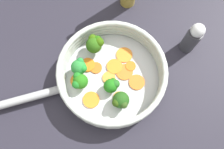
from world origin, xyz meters
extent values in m
plane|color=#23212C|center=(0.00, 0.00, 0.00)|extent=(4.00, 4.00, 0.00)
cylinder|color=#B2B5B7|center=(0.00, 0.00, 0.01)|extent=(0.27, 0.27, 0.01)
torus|color=#B2BAB3|center=(0.00, 0.00, 0.02)|extent=(0.28, 0.28, 0.01)
torus|color=#B2BAB3|center=(0.00, 0.00, 0.03)|extent=(0.28, 0.28, 0.01)
torus|color=#B2BAB3|center=(0.00, 0.00, 0.05)|extent=(0.28, 0.28, 0.01)
torus|color=#B2BAB3|center=(0.00, 0.00, 0.06)|extent=(0.28, 0.28, 0.01)
cylinder|color=#999B9E|center=(-0.25, 0.06, 0.02)|extent=(0.24, 0.07, 0.02)
sphere|color=#B4B2B5|center=(-0.11, 0.06, 0.02)|extent=(0.01, 0.01, 0.01)
sphere|color=#AEB7B4|center=(-0.13, 0.00, 0.02)|extent=(0.01, 0.01, 0.01)
cylinder|color=orange|center=(0.04, -0.01, 0.01)|extent=(0.06, 0.06, 0.00)
cylinder|color=orange|center=(-0.09, 0.03, 0.01)|extent=(0.05, 0.05, 0.00)
cylinder|color=orange|center=(0.05, -0.05, 0.01)|extent=(0.05, 0.05, 0.00)
cylinder|color=orange|center=(0.02, 0.02, 0.01)|extent=(0.05, 0.05, 0.01)
cylinder|color=orange|center=(0.06, 0.04, 0.01)|extent=(0.05, 0.05, 0.00)
cylinder|color=orange|center=(0.06, 0.00, 0.01)|extent=(0.04, 0.04, 0.01)
cylinder|color=orange|center=(-0.04, 0.06, 0.01)|extent=(0.05, 0.05, 0.01)
cylinder|color=orange|center=(-0.03, 0.04, 0.01)|extent=(0.04, 0.04, 0.00)
cylinder|color=orange|center=(-0.01, -0.06, 0.01)|extent=(0.04, 0.04, 0.00)
cylinder|color=orange|center=(-0.08, -0.03, 0.01)|extent=(0.06, 0.06, 0.00)
cylinder|color=orange|center=(-0.01, 0.00, 0.01)|extent=(0.05, 0.05, 0.00)
cylinder|color=#82B06F|center=(-0.07, 0.06, 0.02)|extent=(0.01, 0.01, 0.02)
sphere|color=#257730|center=(-0.07, 0.06, 0.04)|extent=(0.04, 0.04, 0.04)
sphere|color=#1D7F2A|center=(-0.06, 0.04, 0.05)|extent=(0.02, 0.02, 0.02)
sphere|color=#1F7632|center=(-0.06, 0.07, 0.05)|extent=(0.02, 0.02, 0.02)
cylinder|color=#669549|center=(-0.01, 0.09, 0.02)|extent=(0.01, 0.01, 0.02)
sphere|color=#275512|center=(-0.01, 0.09, 0.05)|extent=(0.04, 0.04, 0.04)
sphere|color=#20550C|center=(0.01, 0.10, 0.05)|extent=(0.02, 0.02, 0.02)
sphere|color=#2D530A|center=(0.01, 0.09, 0.06)|extent=(0.03, 0.03, 0.03)
sphere|color=#2F560C|center=(0.00, 0.11, 0.05)|extent=(0.02, 0.02, 0.02)
cylinder|color=#7B9A5C|center=(-0.01, -0.07, 0.02)|extent=(0.01, 0.01, 0.01)
sphere|color=#1E4A15|center=(-0.01, -0.07, 0.04)|extent=(0.04, 0.04, 0.04)
sphere|color=#284416|center=(-0.02, -0.09, 0.05)|extent=(0.02, 0.02, 0.02)
sphere|color=#26400D|center=(-0.03, -0.07, 0.05)|extent=(0.02, 0.02, 0.02)
cylinder|color=#6A844E|center=(-0.02, -0.03, 0.02)|extent=(0.01, 0.01, 0.01)
sphere|color=#1B6514|center=(-0.02, -0.03, 0.03)|extent=(0.04, 0.04, 0.04)
sphere|color=#1E5F12|center=(-0.01, -0.02, 0.04)|extent=(0.02, 0.02, 0.02)
sphere|color=#205C1C|center=(-0.01, -0.03, 0.04)|extent=(0.02, 0.02, 0.02)
cylinder|color=#5C8B43|center=(-0.08, 0.02, 0.02)|extent=(0.01, 0.01, 0.02)
sphere|color=#216914|center=(-0.08, 0.02, 0.04)|extent=(0.04, 0.04, 0.04)
sphere|color=#1A6B1C|center=(-0.08, 0.03, 0.05)|extent=(0.02, 0.02, 0.02)
sphere|color=#1A681E|center=(-0.10, 0.02, 0.05)|extent=(0.02, 0.02, 0.02)
cylinder|color=#333338|center=(0.24, -0.02, 0.04)|extent=(0.04, 0.04, 0.08)
sphere|color=silver|center=(0.24, -0.02, 0.09)|extent=(0.04, 0.04, 0.04)
camera|label=1|loc=(-0.09, -0.16, 0.58)|focal=35.00mm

